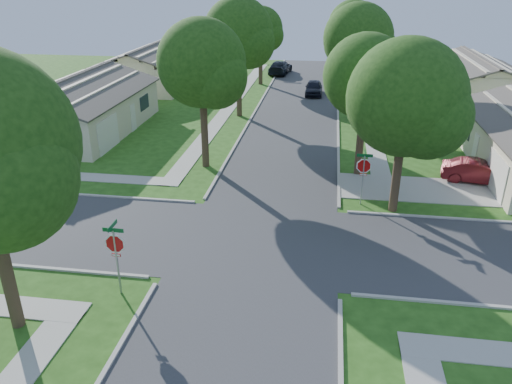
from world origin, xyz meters
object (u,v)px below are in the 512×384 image
Objects in this scene: tree_w_far at (261,31)px; car_curb_east at (314,88)px; stop_sign_ne at (364,168)px; tree_w_mid at (239,36)px; tree_ne_corner at (407,103)px; tree_e_far at (353,28)px; house_ne_far at (474,86)px; house_nw_far at (153,70)px; car_curb_west at (280,67)px; house_nw_near at (79,111)px; stop_sign_sw at (115,247)px; tree_w_near at (203,68)px; tree_e_near at (366,80)px; tree_e_mid at (359,42)px; car_driveway at (478,172)px.

tree_w_far reaches higher than car_curb_east.
tree_w_mid reaches higher than stop_sign_ne.
stop_sign_ne is 3.96m from tree_ne_corner.
stop_sign_ne is 0.34× the size of tree_e_far.
house_ne_far is 14.83m from car_curb_east.
house_nw_far is (-31.98, 3.00, 0.00)m from house_ne_far.
car_curb_west is at bearing 104.89° from tree_ne_corner.
house_nw_near is 2.61× the size of car_curb_west.
tree_e_far is 16.05m from tree_w_mid.
tree_w_far is at bearing 166.36° from house_ne_far.
tree_e_far is at bearing 54.15° from tree_w_mid.
house_nw_far is at bearing 90.00° from house_nw_near.
tree_w_mid is at bearing 89.87° from stop_sign_sw.
tree_w_near is 0.66× the size of house_nw_far.
tree_e_near is (9.45, 13.71, 3.61)m from stop_sign_sw.
car_curb_west is (-7.90, 35.46, -1.27)m from stop_sign_ne.
tree_e_near is 0.61× the size of house_ne_far.
house_nw_near is 17.00m from house_nw_far.
tree_e_far is at bearing 89.90° from stop_sign_ne.
tree_e_mid is 0.68× the size of house_nw_near.
stop_sign_ne is 11.07m from tree_w_near.
stop_sign_ne is at bearing -24.74° from tree_w_near.
stop_sign_ne reaches higher than car_curb_east.
tree_e_mid is at bearing 51.92° from tree_w_near.
tree_e_mid reaches higher than tree_e_near.
house_nw_near reaches higher than stop_sign_ne.
car_curb_east is at bearing 97.96° from stop_sign_ne.
house_ne_far is at bearing -13.64° from tree_w_far.
house_ne_far is (20.64, -5.01, -3.99)m from tree_w_far.
car_driveway is 0.77× the size of car_curb_west.
house_ne_far is at bearing 156.47° from car_curb_west.
tree_ne_corner is (1.61, -4.80, -0.05)m from tree_e_near.
tree_e_far is at bearing 90.02° from tree_e_mid.
car_driveway is at bearing -37.33° from tree_w_mid.
car_curb_west is (-4.40, 10.43, 0.06)m from car_curb_east.
tree_w_mid is at bearing 63.72° from car_driveway.
car_driveway is (6.74, -12.31, -5.59)m from tree_e_mid.
car_curb_east is at bearing 37.13° from car_driveway.
house_nw_near is at bearing 153.54° from stop_sign_ne.
stop_sign_ne is 16.84m from tree_e_mid.
tree_e_near is 0.92× the size of tree_w_near.
tree_w_mid is (-9.39, -13.00, 0.51)m from tree_e_far.
car_curb_east is (-14.79, 0.74, -0.82)m from house_ne_far.
tree_w_mid is (-9.40, 0.00, 0.24)m from tree_e_mid.
stop_sign_sw is at bearing -60.17° from house_nw_near.
car_curb_west is (12.79, 8.17, -0.76)m from house_nw_far.
car_curb_west is at bearing 87.35° from tree_w_near.
tree_ne_corner reaches higher than stop_sign_sw.
tree_e_mid is 15.11m from car_driveway.
tree_e_near reaches higher than tree_w_far.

